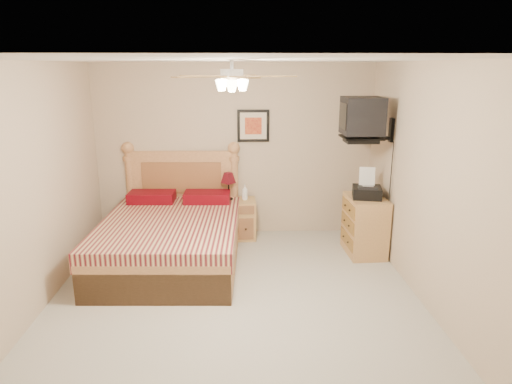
# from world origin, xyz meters

# --- Properties ---
(floor) EXTENTS (4.50, 4.50, 0.00)m
(floor) POSITION_xyz_m (0.00, 0.00, 0.00)
(floor) COLOR #A7A397
(floor) RESTS_ON ground
(ceiling) EXTENTS (4.00, 4.50, 0.04)m
(ceiling) POSITION_xyz_m (0.00, 0.00, 2.50)
(ceiling) COLOR white
(ceiling) RESTS_ON ground
(wall_back) EXTENTS (4.00, 0.04, 2.50)m
(wall_back) POSITION_xyz_m (0.00, 2.25, 1.25)
(wall_back) COLOR tan
(wall_back) RESTS_ON ground
(wall_front) EXTENTS (4.00, 0.04, 2.50)m
(wall_front) POSITION_xyz_m (0.00, -2.25, 1.25)
(wall_front) COLOR tan
(wall_front) RESTS_ON ground
(wall_left) EXTENTS (0.04, 4.50, 2.50)m
(wall_left) POSITION_xyz_m (-2.00, 0.00, 1.25)
(wall_left) COLOR tan
(wall_left) RESTS_ON ground
(wall_right) EXTENTS (0.04, 4.50, 2.50)m
(wall_right) POSITION_xyz_m (2.00, 0.00, 1.25)
(wall_right) COLOR tan
(wall_right) RESTS_ON ground
(bed) EXTENTS (1.74, 2.23, 1.40)m
(bed) POSITION_xyz_m (-0.82, 1.12, 0.70)
(bed) COLOR #A67348
(bed) RESTS_ON ground
(nightstand) EXTENTS (0.54, 0.41, 0.58)m
(nightstand) POSITION_xyz_m (0.02, 2.00, 0.29)
(nightstand) COLOR tan
(nightstand) RESTS_ON ground
(table_lamp) EXTENTS (0.23, 0.23, 0.41)m
(table_lamp) POSITION_xyz_m (-0.10, 2.02, 0.78)
(table_lamp) COLOR #500C15
(table_lamp) RESTS_ON nightstand
(lotion_bottle) EXTENTS (0.10, 0.10, 0.22)m
(lotion_bottle) POSITION_xyz_m (0.14, 2.02, 0.69)
(lotion_bottle) COLOR white
(lotion_bottle) RESTS_ON nightstand
(framed_picture) EXTENTS (0.46, 0.04, 0.46)m
(framed_picture) POSITION_xyz_m (0.27, 2.23, 1.62)
(framed_picture) COLOR black
(framed_picture) RESTS_ON wall_back
(dresser) EXTENTS (0.49, 0.68, 0.79)m
(dresser) POSITION_xyz_m (1.73, 1.36, 0.39)
(dresser) COLOR #A16F47
(dresser) RESTS_ON ground
(fax_machine) EXTENTS (0.43, 0.45, 0.38)m
(fax_machine) POSITION_xyz_m (1.72, 1.34, 0.98)
(fax_machine) COLOR black
(fax_machine) RESTS_ON dresser
(magazine_lower) EXTENTS (0.27, 0.33, 0.03)m
(magazine_lower) POSITION_xyz_m (1.70, 1.58, 0.80)
(magazine_lower) COLOR beige
(magazine_lower) RESTS_ON dresser
(magazine_upper) EXTENTS (0.24, 0.32, 0.02)m
(magazine_upper) POSITION_xyz_m (1.74, 1.61, 0.82)
(magazine_upper) COLOR tan
(magazine_upper) RESTS_ON magazine_lower
(wall_tv) EXTENTS (0.56, 0.46, 0.58)m
(wall_tv) POSITION_xyz_m (1.75, 1.34, 1.81)
(wall_tv) COLOR black
(wall_tv) RESTS_ON wall_right
(ceiling_fan) EXTENTS (1.14, 1.14, 0.28)m
(ceiling_fan) POSITION_xyz_m (0.00, -0.20, 2.36)
(ceiling_fan) COLOR white
(ceiling_fan) RESTS_ON ceiling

